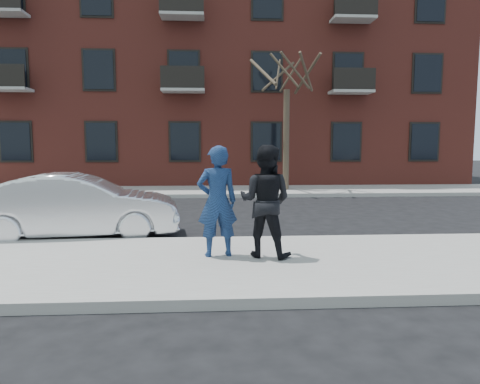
{
  "coord_description": "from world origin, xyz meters",
  "views": [
    {
      "loc": [
        1.45,
        -7.04,
        2.01
      ],
      "look_at": [
        1.9,
        0.4,
        1.2
      ],
      "focal_mm": 32.0,
      "sensor_mm": 36.0,
      "label": 1
    }
  ],
  "objects": [
    {
      "name": "far_curb",
      "position": [
        0.0,
        9.45,
        0.07
      ],
      "size": [
        50.0,
        0.1,
        0.15
      ],
      "primitive_type": "cube",
      "color": "#999691",
      "rests_on": "ground"
    },
    {
      "name": "apartment_building",
      "position": [
        2.0,
        18.0,
        6.16
      ],
      "size": [
        24.3,
        10.3,
        12.3
      ],
      "color": "maroon",
      "rests_on": "ground"
    },
    {
      "name": "far_sidewalk",
      "position": [
        0.0,
        11.25,
        0.07
      ],
      "size": [
        50.0,
        3.5,
        0.15
      ],
      "primitive_type": "cube",
      "color": "gray",
      "rests_on": "ground"
    },
    {
      "name": "ground",
      "position": [
        0.0,
        0.0,
        0.0
      ],
      "size": [
        100.0,
        100.0,
        0.0
      ],
      "primitive_type": "plane",
      "color": "black",
      "rests_on": "ground"
    },
    {
      "name": "street_tree",
      "position": [
        4.5,
        11.0,
        5.52
      ],
      "size": [
        3.6,
        3.6,
        6.8
      ],
      "color": "#372B20",
      "rests_on": "far_sidewalk"
    },
    {
      "name": "silver_sedan",
      "position": [
        -1.49,
        2.3,
        0.71
      ],
      "size": [
        4.44,
        2.03,
        1.41
      ],
      "primitive_type": "imported",
      "rotation": [
        0.0,
        0.0,
        1.7
      ],
      "color": "silver",
      "rests_on": "ground"
    },
    {
      "name": "near_sidewalk",
      "position": [
        0.0,
        -0.25,
        0.07
      ],
      "size": [
        50.0,
        3.5,
        0.15
      ],
      "primitive_type": "cube",
      "color": "gray",
      "rests_on": "ground"
    },
    {
      "name": "man_hoodie",
      "position": [
        1.5,
        0.08,
        1.08
      ],
      "size": [
        0.75,
        0.56,
        1.87
      ],
      "rotation": [
        0.0,
        0.0,
        3.32
      ],
      "color": "navy",
      "rests_on": "near_sidewalk"
    },
    {
      "name": "man_peacoat",
      "position": [
        2.31,
        0.02,
        1.09
      ],
      "size": [
        1.12,
        1.01,
        1.88
      ],
      "rotation": [
        0.0,
        0.0,
        2.75
      ],
      "color": "black",
      "rests_on": "near_sidewalk"
    },
    {
      "name": "near_curb",
      "position": [
        0.0,
        1.55,
        0.07
      ],
      "size": [
        50.0,
        0.1,
        0.15
      ],
      "primitive_type": "cube",
      "color": "#999691",
      "rests_on": "ground"
    }
  ]
}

